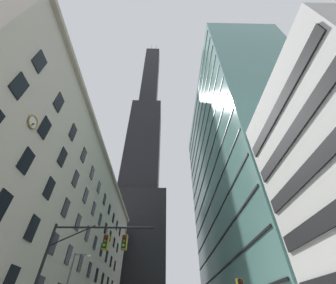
{
  "coord_description": "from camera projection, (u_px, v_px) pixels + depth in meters",
  "views": [
    {
      "loc": [
        1.51,
        -12.22,
        1.43
      ],
      "look_at": [
        2.23,
        28.65,
        37.43
      ],
      "focal_mm": 22.1,
      "sensor_mm": 36.0,
      "label": 1
    }
  ],
  "objects": [
    {
      "name": "dark_skyscraper",
      "position": [
        142.0,
        167.0,
        107.39
      ],
      "size": [
        25.42,
        25.42,
        205.72
      ],
      "color": "black",
      "rests_on": "ground"
    },
    {
      "name": "station_building",
      "position": [
        54.0,
        229.0,
        36.96
      ],
      "size": [
        15.28,
        64.46,
        28.25
      ],
      "color": "beige",
      "rests_on": "ground"
    },
    {
      "name": "traffic_signal_mast",
      "position": [
        88.0,
        253.0,
        15.12
      ],
      "size": [
        7.93,
        0.63,
        7.24
      ],
      "color": "black",
      "rests_on": "sidewalk_left"
    },
    {
      "name": "glass_office_midrise",
      "position": [
        241.0,
        174.0,
        47.96
      ],
      "size": [
        16.49,
        45.35,
        55.15
      ],
      "color": "slate",
      "rests_on": "ground"
    }
  ]
}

